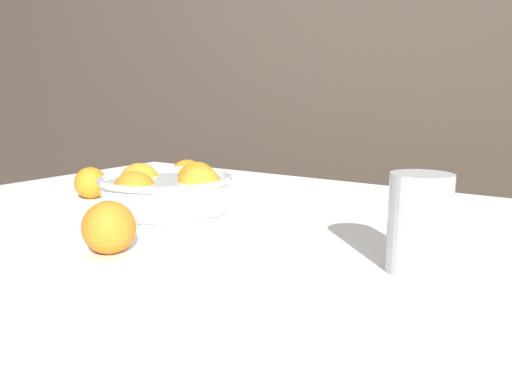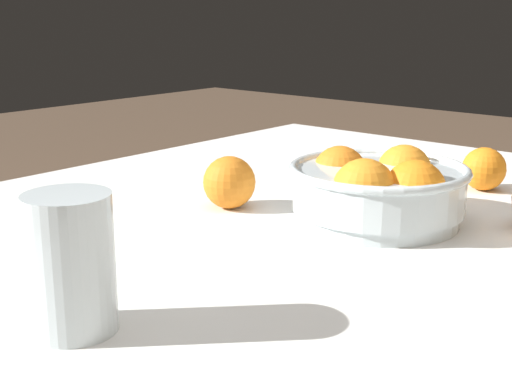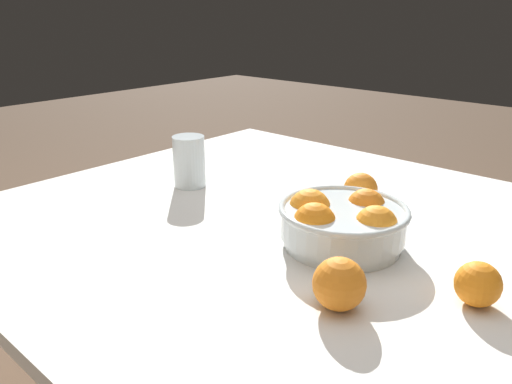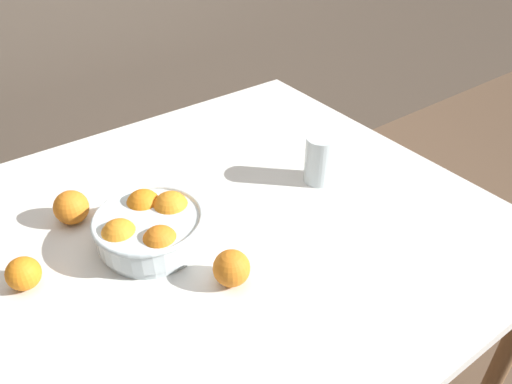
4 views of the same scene
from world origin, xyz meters
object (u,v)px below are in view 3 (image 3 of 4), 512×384
Objects in this scene: orange_loose_aside at (339,284)px; juice_glass at (189,164)px; orange_loose_near_bowl at (478,284)px; orange_loose_front at (360,189)px; fruit_bowl at (342,222)px.

juice_glass is at bearing -20.25° from orange_loose_aside.
orange_loose_near_bowl is 0.90× the size of orange_loose_front.
juice_glass is 1.67× the size of orange_loose_front.
orange_loose_front is at bearing -63.49° from orange_loose_aside.
fruit_bowl is 3.52× the size of orange_loose_near_bowl.
juice_glass reaches higher than orange_loose_front.
fruit_bowl reaches higher than orange_loose_near_bowl.
orange_loose_aside reaches higher than orange_loose_front.
juice_glass reaches higher than orange_loose_near_bowl.
orange_loose_near_bowl is 0.21m from orange_loose_aside.
orange_loose_aside is (0.15, 0.15, 0.01)m from orange_loose_near_bowl.
juice_glass is (0.47, -0.03, 0.01)m from fruit_bowl.
orange_loose_front is (0.08, -0.20, -0.01)m from fruit_bowl.
orange_loose_front is (-0.39, -0.17, -0.02)m from juice_glass.
orange_loose_aside is at bearing 159.75° from juice_glass.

